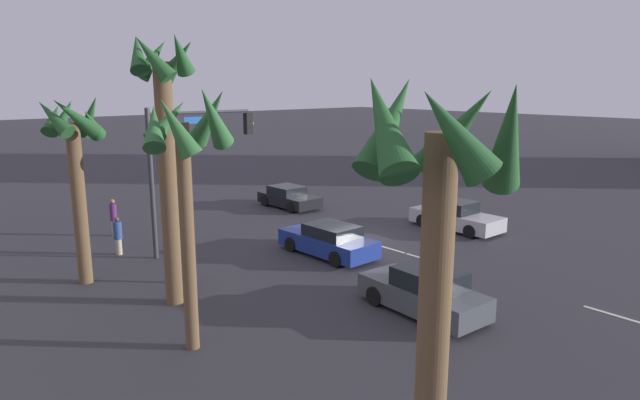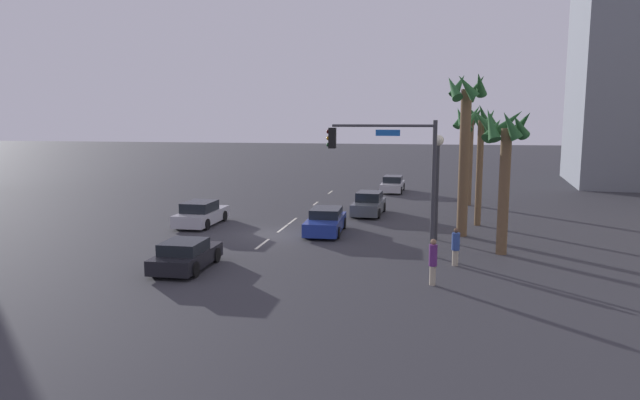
# 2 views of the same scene
# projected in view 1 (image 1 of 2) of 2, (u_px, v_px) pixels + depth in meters

# --- Properties ---
(ground_plane) EXTENTS (220.00, 220.00, 0.00)m
(ground_plane) POSITION_uv_depth(u_px,v_px,m) (356.00, 239.00, 25.84)
(ground_plane) COLOR #333338
(lane_stripe_1) EXTENTS (1.82, 0.14, 0.01)m
(lane_stripe_1) POSITION_uv_depth(u_px,v_px,m) (613.00, 315.00, 17.30)
(lane_stripe_1) COLOR silver
(lane_stripe_1) RESTS_ON ground_plane
(lane_stripe_2) EXTENTS (2.17, 0.14, 0.01)m
(lane_stripe_2) POSITION_uv_depth(u_px,v_px,m) (427.00, 260.00, 22.73)
(lane_stripe_2) COLOR silver
(lane_stripe_2) RESTS_ON ground_plane
(lane_stripe_3) EXTENTS (2.37, 0.14, 0.01)m
(lane_stripe_3) POSITION_uv_depth(u_px,v_px,m) (384.00, 247.00, 24.51)
(lane_stripe_3) COLOR silver
(lane_stripe_3) RESTS_ON ground_plane
(lane_stripe_4) EXTENTS (2.33, 0.14, 0.01)m
(lane_stripe_4) POSITION_uv_depth(u_px,v_px,m) (323.00, 229.00, 27.57)
(lane_stripe_4) COLOR silver
(lane_stripe_4) RESTS_ON ground_plane
(car_0) EXTENTS (4.55, 1.95, 1.43)m
(car_0) POSITION_uv_depth(u_px,v_px,m) (455.00, 216.00, 27.47)
(car_0) COLOR #B7B7BC
(car_0) RESTS_ON ground_plane
(car_1) EXTENTS (4.52, 2.02, 1.35)m
(car_1) POSITION_uv_depth(u_px,v_px,m) (329.00, 241.00, 23.27)
(car_1) COLOR navy
(car_1) RESTS_ON ground_plane
(car_3) EXTENTS (3.98, 1.96, 1.24)m
(car_3) POSITION_uv_depth(u_px,v_px,m) (289.00, 197.00, 32.40)
(car_3) COLOR black
(car_3) RESTS_ON ground_plane
(car_4) EXTENTS (4.29, 2.03, 1.48)m
(car_4) POSITION_uv_depth(u_px,v_px,m) (424.00, 292.00, 17.36)
(car_4) COLOR #474C51
(car_4) RESTS_ON ground_plane
(traffic_signal) EXTENTS (0.39, 5.02, 6.18)m
(traffic_signal) POSITION_uv_depth(u_px,v_px,m) (188.00, 154.00, 23.16)
(traffic_signal) COLOR #38383D
(traffic_signal) RESTS_ON ground_plane
(streetlamp) EXTENTS (0.56, 0.56, 5.43)m
(streetlamp) POSITION_uv_depth(u_px,v_px,m) (190.00, 178.00, 19.30)
(streetlamp) COLOR #2D2D33
(streetlamp) RESTS_ON ground_plane
(pedestrian_0) EXTENTS (0.44, 0.44, 1.64)m
(pedestrian_0) POSITION_uv_depth(u_px,v_px,m) (118.00, 235.00, 23.28)
(pedestrian_0) COLOR #B2A58C
(pedestrian_0) RESTS_ON ground_plane
(pedestrian_1) EXTENTS (0.36, 0.36, 1.78)m
(pedestrian_1) POSITION_uv_depth(u_px,v_px,m) (113.00, 216.00, 26.17)
(pedestrian_1) COLOR #B2A58C
(pedestrian_1) RESTS_ON ground_plane
(palm_tree_0) EXTENTS (2.33, 2.48, 8.69)m
(palm_tree_0) POSITION_uv_depth(u_px,v_px,m) (165.00, 126.00, 17.10)
(palm_tree_0) COLOR brown
(palm_tree_0) RESTS_ON ground_plane
(palm_tree_1) EXTENTS (2.27, 2.50, 6.81)m
(palm_tree_1) POSITION_uv_depth(u_px,v_px,m) (75.00, 148.00, 19.11)
(palm_tree_1) COLOR brown
(palm_tree_1) RESTS_ON ground_plane
(palm_tree_2) EXTENTS (2.40, 2.42, 7.17)m
(palm_tree_2) POSITION_uv_depth(u_px,v_px,m) (187.00, 153.00, 14.06)
(palm_tree_2) COLOR brown
(palm_tree_2) RESTS_ON ground_plane
(palm_tree_3) EXTENTS (2.68, 2.74, 7.38)m
(palm_tree_3) POSITION_uv_depth(u_px,v_px,m) (436.00, 214.00, 8.22)
(palm_tree_3) COLOR brown
(palm_tree_3) RESTS_ON ground_plane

